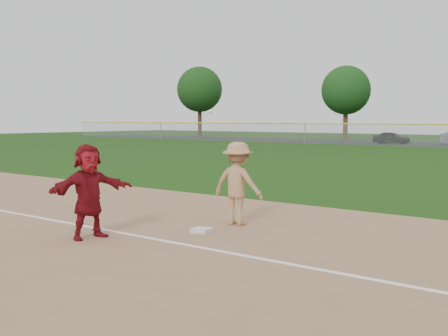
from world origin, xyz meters
The scene contains 8 objects.
ground centered at (0.00, 0.00, 0.00)m, with size 160.00×160.00×0.00m, color #163B0B.
foul_line centered at (0.00, -0.80, 0.03)m, with size 60.00×0.10×0.01m, color white.
first_base centered at (0.31, 0.32, 0.06)m, with size 0.37×0.37×0.08m, color silver.
base_runner centered at (-1.10, -1.53, 0.98)m, with size 1.78×0.57×1.92m, color maroon.
car_left centered at (-13.07, 44.85, 0.61)m, with size 1.41×3.51×1.20m, color black.
first_base_play centered at (0.39, 1.51, 0.97)m, with size 1.30×1.03×2.62m.
tree_0 centered at (-44.00, 52.00, 6.59)m, with size 6.40×6.40×9.81m.
tree_1 centered at (-22.00, 53.00, 5.83)m, with size 5.80×5.80×8.75m.
Camera 1 is at (7.99, -8.68, 2.43)m, focal length 45.00 mm.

